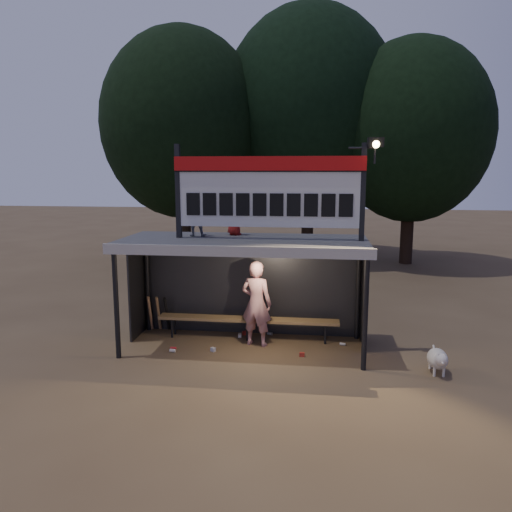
{
  "coord_description": "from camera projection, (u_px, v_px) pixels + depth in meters",
  "views": [
    {
      "loc": [
        1.53,
        -9.95,
        3.68
      ],
      "look_at": [
        0.2,
        0.4,
        1.9
      ],
      "focal_mm": 35.0,
      "sensor_mm": 36.0,
      "label": 1
    }
  ],
  "objects": [
    {
      "name": "player",
      "position": [
        256.0,
        303.0,
        10.55
      ],
      "size": [
        0.76,
        0.59,
        1.83
      ],
      "primitive_type": "imported",
      "rotation": [
        0.0,
        0.0,
        2.89
      ],
      "color": "silver",
      "rests_on": "ground"
    },
    {
      "name": "child_b",
      "position": [
        234.0,
        216.0,
        10.7
      ],
      "size": [
        0.48,
        0.47,
        0.83
      ],
      "primitive_type": "imported",
      "rotation": [
        0.0,
        0.0,
        2.41
      ],
      "color": "maroon",
      "rests_on": "dugout_shelter"
    },
    {
      "name": "litter",
      "position": [
        245.0,
        343.0,
        10.69
      ],
      "size": [
        3.64,
        1.42,
        0.08
      ],
      "color": "#AF251E",
      "rests_on": "ground"
    },
    {
      "name": "scoreboard_assembly",
      "position": [
        271.0,
        189.0,
        9.9
      ],
      "size": [
        4.1,
        0.27,
        1.99
      ],
      "color": "black",
      "rests_on": "dugout_shelter"
    },
    {
      "name": "tree_right",
      "position": [
        412.0,
        132.0,
        19.31
      ],
      "size": [
        6.08,
        6.08,
        8.72
      ],
      "color": "black",
      "rests_on": "ground"
    },
    {
      "name": "bench",
      "position": [
        248.0,
        320.0,
        11.01
      ],
      "size": [
        4.0,
        0.35,
        0.48
      ],
      "color": "olive",
      "rests_on": "ground"
    },
    {
      "name": "ground",
      "position": [
        244.0,
        347.0,
        10.54
      ],
      "size": [
        80.0,
        80.0,
        0.0
      ],
      "primitive_type": "plane",
      "color": "brown",
      "rests_on": "ground"
    },
    {
      "name": "bats",
      "position": [
        159.0,
        313.0,
        11.54
      ],
      "size": [
        0.47,
        0.32,
        0.84
      ],
      "color": "#A5744D",
      "rests_on": "ground"
    },
    {
      "name": "dog",
      "position": [
        438.0,
        359.0,
        9.14
      ],
      "size": [
        0.36,
        0.81,
        0.49
      ],
      "color": "beige",
      "rests_on": "ground"
    },
    {
      "name": "tree_left",
      "position": [
        182.0,
        125.0,
        19.89
      ],
      "size": [
        6.46,
        6.46,
        9.27
      ],
      "color": "black",
      "rests_on": "ground"
    },
    {
      "name": "child_a",
      "position": [
        195.0,
        214.0,
        10.48
      ],
      "size": [
        0.47,
        0.37,
        0.94
      ],
      "primitive_type": "imported",
      "rotation": [
        0.0,
        0.0,
        3.17
      ],
      "color": "slate",
      "rests_on": "dugout_shelter"
    },
    {
      "name": "dugout_shelter",
      "position": [
        246.0,
        260.0,
        10.47
      ],
      "size": [
        5.1,
        2.08,
        2.32
      ],
      "color": "#3D3D3F",
      "rests_on": "ground"
    },
    {
      "name": "tree_mid",
      "position": [
        309.0,
        110.0,
        20.62
      ],
      "size": [
        7.22,
        7.22,
        10.36
      ],
      "color": "black",
      "rests_on": "ground"
    }
  ]
}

